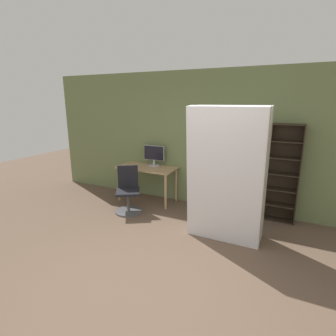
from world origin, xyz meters
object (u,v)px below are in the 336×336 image
object	(u,v)px
office_chair	(128,194)
bookshelf	(269,172)
mattress_near	(225,177)
mattress_far	(229,173)
monitor	(154,155)

from	to	relation	value
office_chair	bookshelf	size ratio (longest dim) A/B	0.51
bookshelf	mattress_near	bearing A→B (deg)	-112.95
office_chair	mattress_far	xyz separation A→B (m)	(1.95, -0.04, 0.67)
monitor	bookshelf	distance (m)	2.34
office_chair	bookshelf	xyz separation A→B (m)	(2.46, 0.88, 0.53)
monitor	office_chair	bearing A→B (deg)	-98.16
office_chair	mattress_near	world-z (taller)	mattress_near
bookshelf	mattress_near	world-z (taller)	mattress_near
bookshelf	monitor	bearing A→B (deg)	-178.93
mattress_near	mattress_far	size ratio (longest dim) A/B	1.00
monitor	office_chair	world-z (taller)	monitor
mattress_far	bookshelf	bearing A→B (deg)	61.12
mattress_near	mattress_far	bearing A→B (deg)	90.00
monitor	mattress_near	world-z (taller)	mattress_near
monitor	office_chair	distance (m)	1.06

